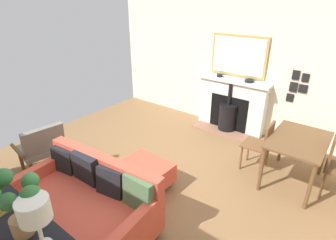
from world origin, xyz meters
TOP-DOWN VIEW (x-y plane):
  - ground_plane at (0.00, 0.00)m, footprint 5.49×5.58m
  - wall_left at (-2.74, 0.00)m, footprint 0.12×5.58m
  - fireplace at (-2.53, 0.18)m, footprint 0.58×1.48m
  - mirror_over_mantel at (-2.65, 0.18)m, footprint 0.04×1.12m
  - mantel_bowl_near at (-2.56, -0.14)m, footprint 0.12×0.12m
  - mantel_bowl_far at (-2.56, 0.49)m, footprint 0.17×0.17m
  - sofa at (0.93, -0.01)m, footprint 1.03×1.80m
  - ottoman at (-0.01, 0.04)m, footprint 0.65×0.74m
  - armchair_accent at (0.67, -1.46)m, footprint 0.74×0.67m
  - console_table at (1.72, -0.00)m, footprint 0.38×1.52m
  - table_lamp_far_end at (1.72, 0.56)m, footprint 0.24×0.24m
  - potted_plant at (1.74, 0.31)m, footprint 0.45×0.47m
  - book_stack at (1.71, -0.14)m, footprint 0.28×0.21m
  - dining_table at (-1.44, 1.73)m, footprint 1.06×0.73m
  - dining_chair_near_fireplace at (-1.44, 1.22)m, footprint 0.41×0.41m
  - dining_chair_by_back_wall at (-1.44, 2.23)m, footprint 0.41×0.41m
  - photo_gallery_row at (-2.67, 1.32)m, footprint 0.02×0.31m

SIDE VIEW (x-z plane):
  - ground_plane at x=0.00m, z-range -0.01..0.00m
  - ottoman at x=-0.01m, z-range 0.04..0.42m
  - sofa at x=0.93m, z-range -0.05..0.76m
  - armchair_accent at x=0.67m, z-range 0.05..0.89m
  - fireplace at x=-2.53m, z-range -0.06..1.02m
  - dining_chair_near_fireplace at x=-1.44m, z-range 0.08..0.92m
  - dining_chair_by_back_wall at x=-1.44m, z-range 0.08..1.01m
  - dining_table at x=-1.44m, z-range 0.27..1.01m
  - console_table at x=1.72m, z-range 0.29..1.05m
  - book_stack at x=1.71m, z-range 0.76..0.82m
  - mantel_bowl_far at x=-2.56m, z-range 1.08..1.12m
  - mantel_bowl_near at x=-2.56m, z-range 1.08..1.13m
  - table_lamp_far_end at x=1.72m, z-range 0.89..1.36m
  - photo_gallery_row at x=-2.67m, z-range 0.85..1.43m
  - potted_plant at x=1.74m, z-range 0.85..1.44m
  - wall_left at x=-2.74m, z-range 0.00..2.77m
  - mirror_over_mantel at x=-2.65m, z-range 1.13..1.91m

